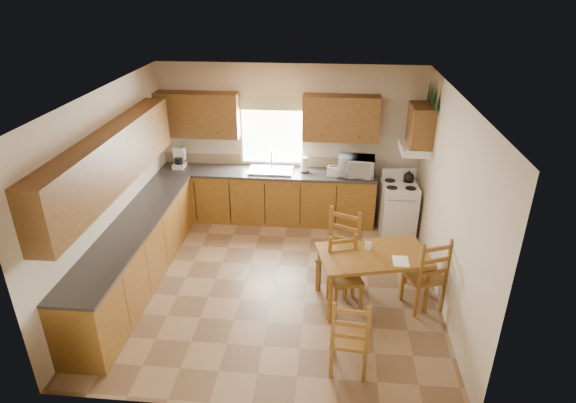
# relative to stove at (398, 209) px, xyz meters

# --- Properties ---
(floor) EXTENTS (4.50, 4.50, 0.00)m
(floor) POSITION_rel_stove_xyz_m (-1.88, -1.70, -0.42)
(floor) COLOR #89694A
(floor) RESTS_ON ground
(ceiling) EXTENTS (4.50, 4.50, 0.00)m
(ceiling) POSITION_rel_stove_xyz_m (-1.88, -1.70, 2.28)
(ceiling) COLOR brown
(ceiling) RESTS_ON floor
(wall_left) EXTENTS (4.50, 4.50, 0.00)m
(wall_left) POSITION_rel_stove_xyz_m (-4.13, -1.70, 0.93)
(wall_left) COLOR beige
(wall_left) RESTS_ON floor
(wall_right) EXTENTS (4.50, 4.50, 0.00)m
(wall_right) POSITION_rel_stove_xyz_m (0.37, -1.70, 0.93)
(wall_right) COLOR beige
(wall_right) RESTS_ON floor
(wall_back) EXTENTS (4.50, 4.50, 0.00)m
(wall_back) POSITION_rel_stove_xyz_m (-1.88, 0.55, 0.93)
(wall_back) COLOR beige
(wall_back) RESTS_ON floor
(wall_front) EXTENTS (4.50, 4.50, 0.00)m
(wall_front) POSITION_rel_stove_xyz_m (-1.88, -3.95, 0.93)
(wall_front) COLOR beige
(wall_front) RESTS_ON floor
(lower_cab_back) EXTENTS (3.75, 0.60, 0.88)m
(lower_cab_back) POSITION_rel_stove_xyz_m (-2.25, 0.25, 0.02)
(lower_cab_back) COLOR brown
(lower_cab_back) RESTS_ON floor
(lower_cab_left) EXTENTS (0.60, 3.60, 0.88)m
(lower_cab_left) POSITION_rel_stove_xyz_m (-3.83, -1.85, 0.02)
(lower_cab_left) COLOR brown
(lower_cab_left) RESTS_ON floor
(counter_back) EXTENTS (3.75, 0.63, 0.04)m
(counter_back) POSITION_rel_stove_xyz_m (-2.25, 0.25, 0.48)
(counter_back) COLOR #373331
(counter_back) RESTS_ON lower_cab_back
(counter_left) EXTENTS (0.63, 3.60, 0.04)m
(counter_left) POSITION_rel_stove_xyz_m (-3.83, -1.85, 0.48)
(counter_left) COLOR #373331
(counter_left) RESTS_ON lower_cab_left
(backsplash) EXTENTS (3.75, 0.01, 0.18)m
(backsplash) POSITION_rel_stove_xyz_m (-2.25, 0.54, 0.59)
(backsplash) COLOR #8C7A59
(backsplash) RESTS_ON counter_back
(upper_cab_back_left) EXTENTS (1.41, 0.33, 0.75)m
(upper_cab_back_left) POSITION_rel_stove_xyz_m (-3.43, 0.38, 1.43)
(upper_cab_back_left) COLOR brown
(upper_cab_back_left) RESTS_ON wall_back
(upper_cab_back_right) EXTENTS (1.25, 0.33, 0.75)m
(upper_cab_back_right) POSITION_rel_stove_xyz_m (-1.02, 0.38, 1.43)
(upper_cab_back_right) COLOR brown
(upper_cab_back_right) RESTS_ON wall_back
(upper_cab_left) EXTENTS (0.33, 3.60, 0.75)m
(upper_cab_left) POSITION_rel_stove_xyz_m (-3.96, -1.85, 1.43)
(upper_cab_left) COLOR brown
(upper_cab_left) RESTS_ON wall_left
(upper_cab_stove) EXTENTS (0.33, 0.62, 0.62)m
(upper_cab_stove) POSITION_rel_stove_xyz_m (0.20, -0.05, 1.48)
(upper_cab_stove) COLOR brown
(upper_cab_stove) RESTS_ON wall_right
(range_hood) EXTENTS (0.44, 0.62, 0.12)m
(range_hood) POSITION_rel_stove_xyz_m (0.15, -0.05, 1.10)
(range_hood) COLOR silver
(range_hood) RESTS_ON wall_right
(window_frame) EXTENTS (1.13, 0.02, 1.18)m
(window_frame) POSITION_rel_stove_xyz_m (-2.18, 0.52, 1.13)
(window_frame) COLOR silver
(window_frame) RESTS_ON wall_back
(window_pane) EXTENTS (1.05, 0.01, 1.10)m
(window_pane) POSITION_rel_stove_xyz_m (-2.18, 0.51, 1.13)
(window_pane) COLOR white
(window_pane) RESTS_ON wall_back
(window_valance) EXTENTS (1.19, 0.01, 0.24)m
(window_valance) POSITION_rel_stove_xyz_m (-2.18, 0.49, 1.63)
(window_valance) COLOR #56733E
(window_valance) RESTS_ON wall_back
(sink_basin) EXTENTS (0.75, 0.45, 0.04)m
(sink_basin) POSITION_rel_stove_xyz_m (-2.18, 0.25, 0.52)
(sink_basin) COLOR silver
(sink_basin) RESTS_ON counter_back
(pine_decal_a) EXTENTS (0.22, 0.22, 0.36)m
(pine_decal_a) POSITION_rel_stove_xyz_m (0.33, -0.37, 1.96)
(pine_decal_a) COLOR #14431D
(pine_decal_a) RESTS_ON wall_right
(pine_decal_b) EXTENTS (0.22, 0.22, 0.36)m
(pine_decal_b) POSITION_rel_stove_xyz_m (0.33, -0.05, 2.00)
(pine_decal_b) COLOR #14431D
(pine_decal_b) RESTS_ON wall_right
(pine_decal_c) EXTENTS (0.22, 0.22, 0.36)m
(pine_decal_c) POSITION_rel_stove_xyz_m (0.33, 0.27, 1.96)
(pine_decal_c) COLOR #14431D
(pine_decal_c) RESTS_ON wall_right
(stove) EXTENTS (0.62, 0.63, 0.85)m
(stove) POSITION_rel_stove_xyz_m (0.00, 0.00, 0.00)
(stove) COLOR silver
(stove) RESTS_ON floor
(coffeemaker) EXTENTS (0.29, 0.32, 0.37)m
(coffeemaker) POSITION_rel_stove_xyz_m (-3.80, 0.29, 0.68)
(coffeemaker) COLOR silver
(coffeemaker) RESTS_ON counter_back
(paper_towel) EXTENTS (0.15, 0.15, 0.27)m
(paper_towel) POSITION_rel_stove_xyz_m (-1.60, 0.28, 0.63)
(paper_towel) COLOR white
(paper_towel) RESTS_ON counter_back
(toaster) EXTENTS (0.22, 0.16, 0.16)m
(toaster) POSITION_rel_stove_xyz_m (-1.11, 0.16, 0.58)
(toaster) COLOR silver
(toaster) RESTS_ON counter_back
(microwave) EXTENTS (0.58, 0.44, 0.33)m
(microwave) POSITION_rel_stove_xyz_m (-0.73, 0.20, 0.66)
(microwave) COLOR silver
(microwave) RESTS_ON counter_back
(dining_table) EXTENTS (1.54, 1.10, 0.74)m
(dining_table) POSITION_rel_stove_xyz_m (-0.56, -2.02, -0.05)
(dining_table) COLOR brown
(dining_table) RESTS_ON floor
(chair_near_left) EXTENTS (0.45, 0.43, 0.99)m
(chair_near_left) POSITION_rel_stove_xyz_m (-0.88, -3.28, 0.07)
(chair_near_left) COLOR brown
(chair_near_left) RESTS_ON floor
(chair_near_right) EXTENTS (0.57, 0.56, 1.07)m
(chair_near_right) POSITION_rel_stove_xyz_m (0.11, -2.05, 0.11)
(chair_near_right) COLOR brown
(chair_near_right) RESTS_ON floor
(chair_far_left) EXTENTS (0.50, 0.49, 0.97)m
(chair_far_left) POSITION_rel_stove_xyz_m (-0.91, -2.14, 0.06)
(chair_far_left) COLOR brown
(chair_far_left) RESTS_ON floor
(chair_far_right) EXTENTS (0.61, 0.60, 1.13)m
(chair_far_right) POSITION_rel_stove_xyz_m (-1.01, -1.74, 0.14)
(chair_far_right) COLOR brown
(chair_far_right) RESTS_ON floor
(table_paper) EXTENTS (0.20, 0.27, 0.00)m
(table_paper) POSITION_rel_stove_xyz_m (-0.24, -2.17, 0.32)
(table_paper) COLOR white
(table_paper) RESTS_ON dining_table
(table_card) EXTENTS (0.09, 0.04, 0.12)m
(table_card) POSITION_rel_stove_xyz_m (-0.63, -1.92, 0.38)
(table_card) COLOR white
(table_card) RESTS_ON dining_table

